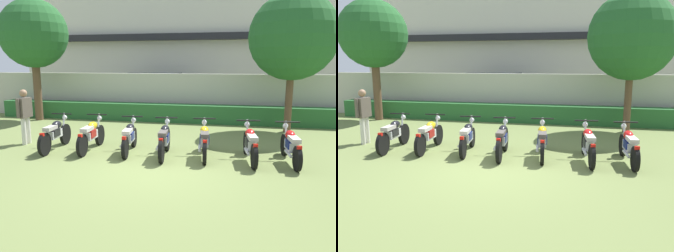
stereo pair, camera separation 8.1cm
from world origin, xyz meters
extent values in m
plane|color=olive|center=(0.00, 0.00, 0.00)|extent=(60.00, 60.00, 0.00)
cube|color=beige|center=(0.00, 15.08, 3.45)|extent=(22.47, 6.00, 6.91)
cube|color=black|center=(0.00, 11.83, 3.80)|extent=(18.88, 0.50, 0.36)
cube|color=#BCB7A8|center=(0.00, 7.12, 0.97)|extent=(21.35, 0.30, 1.94)
cube|color=#28602D|center=(0.00, 6.42, 0.36)|extent=(17.08, 0.70, 0.72)
cube|color=navy|center=(-2.31, 9.60, 0.74)|extent=(4.59, 2.08, 1.00)
cube|color=#2D333D|center=(-2.51, 9.59, 1.57)|extent=(2.78, 1.84, 0.65)
cylinder|color=black|center=(-0.79, 10.60, 0.34)|extent=(0.69, 0.25, 0.68)
cylinder|color=black|center=(-0.69, 8.76, 0.34)|extent=(0.69, 0.25, 0.68)
cylinder|color=black|center=(-3.93, 10.44, 0.34)|extent=(0.69, 0.25, 0.68)
cylinder|color=black|center=(-3.84, 8.59, 0.34)|extent=(0.69, 0.25, 0.68)
cylinder|color=brown|center=(-6.50, 5.62, 1.30)|extent=(0.32, 0.32, 2.60)
sphere|color=#235B28|center=(-6.50, 5.62, 3.57)|extent=(2.77, 2.77, 2.77)
cylinder|color=brown|center=(3.50, 5.25, 1.12)|extent=(0.25, 0.25, 2.24)
sphere|color=#235B28|center=(3.50, 5.25, 3.27)|extent=(2.95, 2.95, 2.95)
cylinder|color=black|center=(-3.21, 1.88, 0.31)|extent=(0.14, 0.62, 0.61)
cylinder|color=black|center=(-3.09, 0.59, 0.31)|extent=(0.14, 0.62, 0.61)
cube|color=silver|center=(-3.15, 1.18, 0.46)|extent=(0.25, 0.62, 0.22)
ellipsoid|color=black|center=(-3.16, 1.35, 0.69)|extent=(0.26, 0.46, 0.22)
cube|color=#B2ADA3|center=(-3.13, 0.95, 0.67)|extent=(0.25, 0.54, 0.10)
cube|color=red|center=(-3.08, 0.49, 0.59)|extent=(0.11, 0.09, 0.08)
cylinder|color=silver|center=(-3.20, 1.79, 0.63)|extent=(0.07, 0.23, 0.65)
cylinder|color=black|center=(-3.19, 1.70, 0.95)|extent=(0.60, 0.09, 0.04)
sphere|color=silver|center=(-3.21, 1.90, 0.81)|extent=(0.14, 0.14, 0.14)
cylinder|color=silver|center=(-3.24, 0.92, 0.33)|extent=(0.12, 0.55, 0.07)
cube|color=black|center=(-3.14, 1.13, 0.51)|extent=(0.27, 0.38, 0.20)
cylinder|color=black|center=(-2.17, 2.02, 0.30)|extent=(0.13, 0.60, 0.60)
cylinder|color=black|center=(-2.09, 0.72, 0.30)|extent=(0.13, 0.60, 0.60)
cube|color=silver|center=(-2.13, 1.32, 0.45)|extent=(0.24, 0.61, 0.22)
ellipsoid|color=yellow|center=(-2.14, 1.49, 0.68)|extent=(0.25, 0.45, 0.22)
cube|color=beige|center=(-2.11, 1.09, 0.66)|extent=(0.23, 0.53, 0.10)
cube|color=red|center=(-2.08, 0.62, 0.58)|extent=(0.10, 0.09, 0.08)
cylinder|color=silver|center=(-2.16, 1.93, 0.62)|extent=(0.06, 0.23, 0.65)
cylinder|color=black|center=(-2.16, 1.84, 0.94)|extent=(0.60, 0.07, 0.04)
sphere|color=silver|center=(-2.17, 2.04, 0.80)|extent=(0.14, 0.14, 0.14)
cylinder|color=silver|center=(-2.23, 1.06, 0.32)|extent=(0.10, 0.55, 0.07)
cube|color=#A51414|center=(-2.12, 1.27, 0.50)|extent=(0.26, 0.37, 0.20)
cylinder|color=black|center=(-1.11, 2.00, 0.28)|extent=(0.17, 0.57, 0.56)
cylinder|color=black|center=(-0.93, 0.77, 0.28)|extent=(0.17, 0.57, 0.56)
cube|color=silver|center=(-1.01, 1.33, 0.43)|extent=(0.28, 0.62, 0.22)
ellipsoid|color=black|center=(-1.04, 1.50, 0.66)|extent=(0.28, 0.47, 0.22)
cube|color=beige|center=(-0.98, 1.11, 0.64)|extent=(0.27, 0.54, 0.10)
cube|color=red|center=(-0.92, 0.67, 0.56)|extent=(0.11, 0.09, 0.08)
cylinder|color=silver|center=(-1.09, 1.91, 0.60)|extent=(0.08, 0.23, 0.65)
cylinder|color=black|center=(-1.08, 1.82, 0.92)|extent=(0.60, 0.12, 0.04)
sphere|color=silver|center=(-1.11, 2.02, 0.78)|extent=(0.14, 0.14, 0.14)
cylinder|color=silver|center=(-1.10, 1.07, 0.30)|extent=(0.15, 0.55, 0.07)
cube|color=navy|center=(-1.01, 1.28, 0.48)|extent=(0.29, 0.39, 0.20)
cylinder|color=black|center=(-0.07, 1.80, 0.32)|extent=(0.15, 0.64, 0.63)
cylinder|color=black|center=(0.05, 0.61, 0.32)|extent=(0.15, 0.64, 0.63)
cube|color=silver|center=(0.00, 1.16, 0.47)|extent=(0.26, 0.62, 0.22)
ellipsoid|color=black|center=(-0.02, 1.33, 0.70)|extent=(0.26, 0.46, 0.22)
cube|color=#4C4742|center=(0.02, 0.93, 0.68)|extent=(0.25, 0.54, 0.10)
cube|color=red|center=(0.06, 0.51, 0.60)|extent=(0.11, 0.09, 0.08)
cylinder|color=silver|center=(-0.06, 1.72, 0.64)|extent=(0.07, 0.23, 0.65)
cylinder|color=black|center=(-0.05, 1.63, 0.96)|extent=(0.60, 0.10, 0.04)
sphere|color=silver|center=(-0.07, 1.82, 0.82)|extent=(0.14, 0.14, 0.14)
cylinder|color=silver|center=(-0.10, 0.90, 0.34)|extent=(0.12, 0.55, 0.07)
cube|color=navy|center=(0.00, 1.11, 0.52)|extent=(0.27, 0.38, 0.20)
cylinder|color=black|center=(0.93, 1.99, 0.30)|extent=(0.16, 0.60, 0.60)
cylinder|color=black|center=(1.09, 0.74, 0.30)|extent=(0.16, 0.60, 0.60)
cube|color=silver|center=(1.01, 1.31, 0.45)|extent=(0.27, 0.62, 0.22)
ellipsoid|color=yellow|center=(0.99, 1.48, 0.68)|extent=(0.27, 0.46, 0.22)
cube|color=#4C4742|center=(1.04, 1.08, 0.66)|extent=(0.26, 0.54, 0.10)
cube|color=red|center=(1.10, 0.64, 0.58)|extent=(0.11, 0.09, 0.08)
cylinder|color=silver|center=(0.94, 1.90, 0.62)|extent=(0.08, 0.23, 0.65)
cylinder|color=black|center=(0.95, 1.81, 0.94)|extent=(0.60, 0.11, 0.04)
sphere|color=silver|center=(0.93, 2.01, 0.80)|extent=(0.14, 0.14, 0.14)
cylinder|color=silver|center=(0.93, 1.05, 0.32)|extent=(0.14, 0.55, 0.07)
cube|color=navy|center=(1.02, 1.26, 0.50)|extent=(0.28, 0.39, 0.20)
cylinder|color=black|center=(2.07, 1.91, 0.30)|extent=(0.17, 0.60, 0.59)
cylinder|color=black|center=(2.24, 0.59, 0.30)|extent=(0.17, 0.60, 0.59)
cube|color=silver|center=(2.16, 1.20, 0.45)|extent=(0.27, 0.62, 0.22)
ellipsoid|color=red|center=(2.14, 1.37, 0.68)|extent=(0.27, 0.46, 0.22)
cube|color=#B2ADA3|center=(2.19, 0.98, 0.66)|extent=(0.26, 0.54, 0.10)
cube|color=red|center=(2.25, 0.49, 0.58)|extent=(0.11, 0.09, 0.08)
cylinder|color=silver|center=(2.08, 1.82, 0.62)|extent=(0.08, 0.23, 0.65)
cylinder|color=black|center=(2.09, 1.74, 0.94)|extent=(0.60, 0.11, 0.04)
sphere|color=silver|center=(2.07, 1.93, 0.80)|extent=(0.14, 0.14, 0.14)
cylinder|color=silver|center=(2.08, 0.94, 0.32)|extent=(0.14, 0.55, 0.07)
cube|color=black|center=(2.17, 1.15, 0.50)|extent=(0.28, 0.39, 0.20)
cylinder|color=black|center=(3.05, 1.97, 0.29)|extent=(0.15, 0.58, 0.58)
cylinder|color=black|center=(3.18, 0.66, 0.29)|extent=(0.15, 0.58, 0.58)
cube|color=silver|center=(3.12, 1.26, 0.44)|extent=(0.26, 0.62, 0.22)
ellipsoid|color=red|center=(3.10, 1.43, 0.67)|extent=(0.26, 0.46, 0.22)
cube|color=beige|center=(3.14, 1.03, 0.65)|extent=(0.25, 0.54, 0.10)
cube|color=red|center=(3.19, 0.56, 0.57)|extent=(0.11, 0.09, 0.08)
cylinder|color=silver|center=(3.06, 1.88, 0.61)|extent=(0.07, 0.23, 0.65)
cylinder|color=black|center=(3.07, 1.79, 0.93)|extent=(0.60, 0.10, 0.04)
sphere|color=silver|center=(3.05, 1.99, 0.79)|extent=(0.14, 0.14, 0.14)
cylinder|color=silver|center=(3.03, 1.00, 0.31)|extent=(0.13, 0.55, 0.07)
cube|color=navy|center=(3.13, 1.21, 0.49)|extent=(0.28, 0.38, 0.20)
cylinder|color=silver|center=(-4.36, 1.75, 0.41)|extent=(0.13, 0.13, 0.81)
cylinder|color=silver|center=(-4.36, 1.54, 0.41)|extent=(0.13, 0.13, 0.81)
cube|color=brown|center=(-4.36, 1.64, 1.10)|extent=(0.22, 0.47, 0.58)
cylinder|color=brown|center=(-4.36, 1.93, 1.11)|extent=(0.09, 0.09, 0.55)
cylinder|color=brown|center=(-4.36, 1.36, 1.11)|extent=(0.09, 0.09, 0.55)
sphere|color=#9E7556|center=(-4.36, 1.64, 1.53)|extent=(0.22, 0.22, 0.22)
camera|label=1|loc=(1.92, -7.15, 2.43)|focal=36.33mm
camera|label=2|loc=(2.00, -7.13, 2.43)|focal=36.33mm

